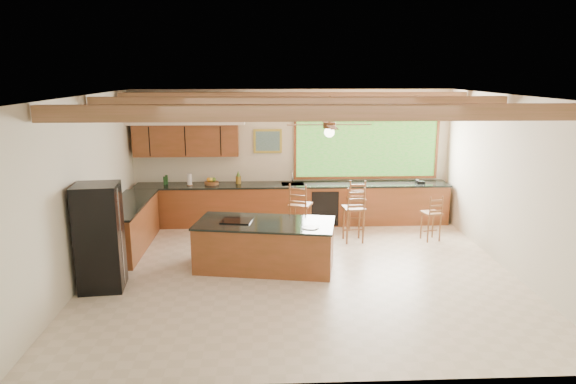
{
  "coord_description": "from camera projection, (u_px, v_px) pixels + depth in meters",
  "views": [
    {
      "loc": [
        -0.61,
        -8.31,
        3.39
      ],
      "look_at": [
        -0.2,
        0.8,
        1.23
      ],
      "focal_mm": 32.0,
      "sensor_mm": 36.0,
      "label": 1
    }
  ],
  "objects": [
    {
      "name": "refrigerator",
      "position": [
        100.0,
        237.0,
        8.03
      ],
      "size": [
        0.73,
        0.71,
        1.7
      ],
      "rotation": [
        0.0,
        0.0,
        0.1
      ],
      "color": "black",
      "rests_on": "ground"
    },
    {
      "name": "room_shell",
      "position": [
        290.0,
        140.0,
        9.0
      ],
      "size": [
        7.27,
        6.54,
        3.02
      ],
      "color": "beige",
      "rests_on": "ground"
    },
    {
      "name": "bar_stool_b",
      "position": [
        354.0,
        209.0,
        10.27
      ],
      "size": [
        0.44,
        0.44,
        1.16
      ],
      "rotation": [
        0.0,
        0.0,
        0.07
      ],
      "color": "brown",
      "rests_on": "ground"
    },
    {
      "name": "counter_run",
      "position": [
        256.0,
        209.0,
        11.19
      ],
      "size": [
        7.12,
        3.1,
        1.22
      ],
      "color": "brown",
      "rests_on": "ground"
    },
    {
      "name": "ground",
      "position": [
        302.0,
        272.0,
        8.88
      ],
      "size": [
        7.2,
        7.2,
        0.0
      ],
      "primitive_type": "plane",
      "color": "beige",
      "rests_on": "ground"
    },
    {
      "name": "bar_stool_a",
      "position": [
        301.0,
        206.0,
        10.46
      ],
      "size": [
        0.55,
        0.55,
        1.19
      ],
      "rotation": [
        0.0,
        0.0,
        -0.36
      ],
      "color": "brown",
      "rests_on": "ground"
    },
    {
      "name": "island",
      "position": [
        265.0,
        245.0,
        9.0
      ],
      "size": [
        2.54,
        1.52,
        0.85
      ],
      "rotation": [
        0.0,
        0.0,
        -0.17
      ],
      "color": "brown",
      "rests_on": "ground"
    },
    {
      "name": "bar_stool_d",
      "position": [
        432.0,
        214.0,
        10.38
      ],
      "size": [
        0.41,
        0.41,
        0.96
      ],
      "rotation": [
        0.0,
        0.0,
        0.23
      ],
      "color": "brown",
      "rests_on": "ground"
    },
    {
      "name": "bar_stool_c",
      "position": [
        357.0,
        200.0,
        11.12
      ],
      "size": [
        0.42,
        0.42,
        1.12
      ],
      "rotation": [
        0.0,
        0.0,
        -0.04
      ],
      "color": "brown",
      "rests_on": "ground"
    }
  ]
}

